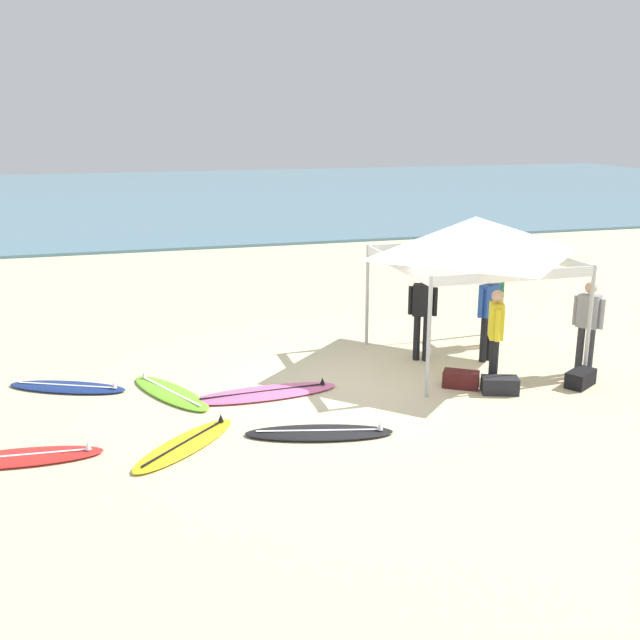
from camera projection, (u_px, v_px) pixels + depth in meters
ground_plane at (353, 385)px, 12.80m from camera, size 80.00×80.00×0.00m
sea at (177, 195)px, 42.59m from camera, size 80.00×36.00×0.10m
canopy_tent at (474, 236)px, 13.44m from camera, size 3.13×3.13×2.75m
surfboard_navy at (68, 387)px, 12.62m from camera, size 2.13×1.38×0.19m
surfboard_black at (320, 433)px, 10.81m from camera, size 2.25×1.09×0.19m
surfboard_lime at (170, 393)px, 12.37m from camera, size 1.46×2.16×0.19m
surfboard_red at (19, 457)px, 10.03m from camera, size 2.27×0.77×0.19m
surfboard_yellow at (185, 444)px, 10.43m from camera, size 1.85×1.83×0.19m
surfboard_pink at (264, 393)px, 12.35m from camera, size 2.57×0.83×0.19m
person_black at (422, 310)px, 13.87m from camera, size 0.49×0.37×1.71m
person_green at (498, 298)px, 14.79m from camera, size 0.37×0.49×1.71m
person_yellow at (495, 332)px, 12.48m from camera, size 0.34×0.52×1.71m
person_blue at (489, 310)px, 13.83m from camera, size 0.52×0.33×1.71m
person_grey at (588, 321)px, 13.10m from camera, size 0.39×0.46×1.71m
gear_bag_near_tent at (461, 379)px, 12.69m from camera, size 0.68×0.59×0.28m
gear_bag_by_pole at (581, 378)px, 12.73m from camera, size 0.68×0.59×0.28m
gear_bag_on_sand at (500, 385)px, 12.41m from camera, size 0.67×0.50×0.28m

